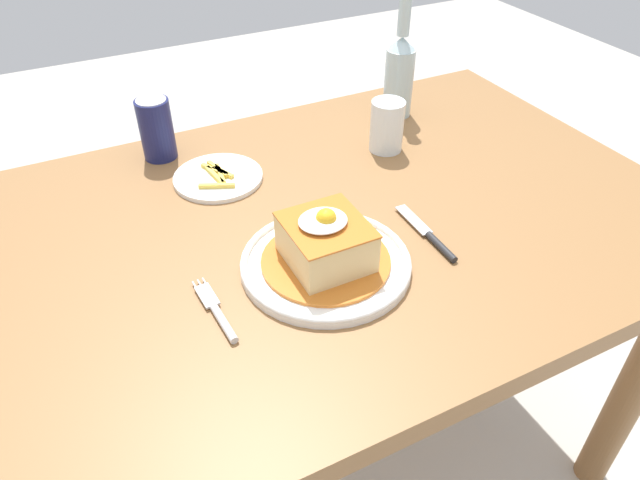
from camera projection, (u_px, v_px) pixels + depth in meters
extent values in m
plane|color=#B7B2A8|center=(313.00, 457.00, 1.47)|extent=(6.00, 6.00, 0.00)
cube|color=olive|center=(310.00, 231.00, 1.02)|extent=(1.34, 0.84, 0.04)
cylinder|color=olive|center=(636.00, 383.00, 1.22)|extent=(0.07, 0.07, 0.70)
cylinder|color=olive|center=(3.00, 353.00, 1.28)|extent=(0.07, 0.07, 0.70)
cylinder|color=olive|center=(442.00, 213.00, 1.70)|extent=(0.07, 0.07, 0.70)
cylinder|color=white|center=(326.00, 265.00, 0.91)|extent=(0.27, 0.27, 0.01)
torus|color=white|center=(326.00, 261.00, 0.91)|extent=(0.27, 0.27, 0.01)
cylinder|color=#C66B23|center=(326.00, 261.00, 0.91)|extent=(0.20, 0.20, 0.01)
cube|color=#E5C684|center=(326.00, 243.00, 0.88)|extent=(0.12, 0.12, 0.07)
cube|color=#C66B23|center=(326.00, 225.00, 0.86)|extent=(0.12, 0.13, 0.00)
ellipsoid|color=white|center=(323.00, 221.00, 0.86)|extent=(0.08, 0.07, 0.01)
sphere|color=yellow|center=(326.00, 219.00, 0.86)|extent=(0.03, 0.03, 0.03)
cylinder|color=silver|center=(224.00, 323.00, 0.81)|extent=(0.02, 0.08, 0.01)
cube|color=silver|center=(207.00, 296.00, 0.86)|extent=(0.02, 0.05, 0.00)
cylinder|color=silver|center=(206.00, 284.00, 0.88)|extent=(0.00, 0.03, 0.00)
cylinder|color=silver|center=(201.00, 286.00, 0.87)|extent=(0.00, 0.03, 0.00)
cylinder|color=silver|center=(196.00, 287.00, 0.87)|extent=(0.00, 0.03, 0.00)
cylinder|color=#262628|center=(441.00, 247.00, 0.94)|extent=(0.01, 0.08, 0.01)
cube|color=silver|center=(414.00, 220.00, 1.00)|extent=(0.02, 0.09, 0.00)
cylinder|color=#191E51|center=(156.00, 129.00, 1.15)|extent=(0.07, 0.07, 0.12)
cylinder|color=silver|center=(151.00, 100.00, 1.11)|extent=(0.06, 0.06, 0.00)
cylinder|color=#ADC6CC|center=(399.00, 83.00, 1.29)|extent=(0.06, 0.06, 0.15)
cone|color=#ADC6CC|center=(402.00, 44.00, 1.23)|extent=(0.06, 0.06, 0.03)
cylinder|color=#ADC6CC|center=(404.00, 16.00, 1.20)|extent=(0.03, 0.03, 0.08)
cylinder|color=silver|center=(386.00, 136.00, 1.19)|extent=(0.06, 0.06, 0.06)
cylinder|color=silver|center=(387.00, 126.00, 1.18)|extent=(0.07, 0.07, 0.10)
cylinder|color=white|center=(218.00, 177.00, 1.11)|extent=(0.17, 0.17, 0.01)
cube|color=#EAC64C|center=(215.00, 176.00, 1.10)|extent=(0.02, 0.07, 0.01)
cube|color=#EAC64C|center=(223.00, 173.00, 1.11)|extent=(0.03, 0.05, 0.01)
cube|color=#EAC64C|center=(217.00, 169.00, 1.12)|extent=(0.02, 0.06, 0.01)
cube|color=#EAC64C|center=(215.00, 170.00, 1.12)|extent=(0.04, 0.06, 0.01)
cube|color=#EAC64C|center=(217.00, 186.00, 1.07)|extent=(0.06, 0.03, 0.01)
cube|color=#EAC64C|center=(220.00, 174.00, 1.11)|extent=(0.02, 0.07, 0.01)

